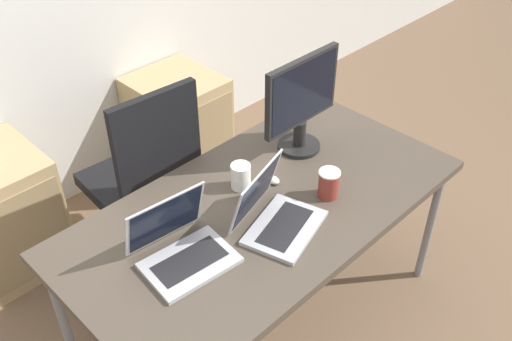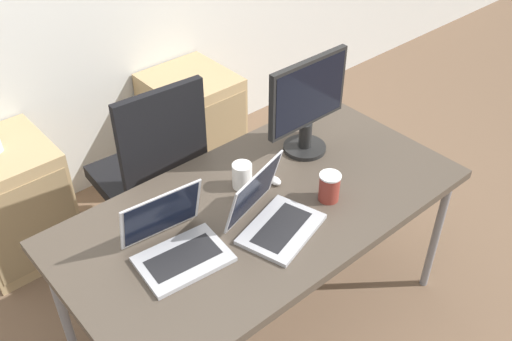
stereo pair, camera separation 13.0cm
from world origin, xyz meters
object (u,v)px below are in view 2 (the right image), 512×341
object	(u,v)px
office_chair	(153,190)
cabinet_right	(193,124)
monitor	(307,104)
mouse	(275,181)
cabinet_left	(14,203)
laptop_left	(176,244)
laptop_right	(272,216)
coffee_cup_white	(242,176)
coffee_cup_brown	(329,187)

from	to	relation	value
office_chair	cabinet_right	world-z (taller)	office_chair
monitor	mouse	size ratio (longest dim) A/B	7.30
cabinet_left	laptop_left	size ratio (longest dim) A/B	1.91
laptop_left	laptop_right	size ratio (longest dim) A/B	0.92
coffee_cup_white	coffee_cup_brown	bearing A→B (deg)	-54.30
office_chair	laptop_right	xyz separation A→B (m)	(0.04, -0.87, 0.39)
monitor	coffee_cup_brown	distance (m)	0.41
cabinet_left	monitor	world-z (taller)	monitor
laptop_right	monitor	bearing A→B (deg)	31.56
laptop_left	mouse	distance (m)	0.57
cabinet_right	mouse	size ratio (longest dim) A/B	10.54
cabinet_left	laptop_left	distance (m)	1.35
coffee_cup_white	office_chair	bearing A→B (deg)	100.83
cabinet_right	laptop_right	size ratio (longest dim) A/B	1.75
cabinet_right	mouse	xyz separation A→B (m)	(-0.38, -1.18, 0.44)
cabinet_right	mouse	distance (m)	1.31
cabinet_left	coffee_cup_brown	xyz separation A→B (m)	(0.90, -1.40, 0.49)
cabinet_left	mouse	size ratio (longest dim) A/B	10.54
office_chair	coffee_cup_brown	distance (m)	1.04
coffee_cup_brown	laptop_right	bearing A→B (deg)	173.44
coffee_cup_white	coffee_cup_brown	world-z (taller)	coffee_cup_brown
mouse	monitor	bearing A→B (deg)	19.46
office_chair	cabinet_left	size ratio (longest dim) A/B	1.64
office_chair	laptop_right	world-z (taller)	office_chair
office_chair	coffee_cup_brown	xyz separation A→B (m)	(0.33, -0.90, 0.40)
laptop_right	mouse	xyz separation A→B (m)	(0.19, 0.19, -0.04)
laptop_right	mouse	world-z (taller)	laptop_right
cabinet_right	monitor	distance (m)	1.27
mouse	coffee_cup_white	world-z (taller)	coffee_cup_white
monitor	cabinet_left	bearing A→B (deg)	135.15
monitor	coffee_cup_white	size ratio (longest dim) A/B	4.06
coffee_cup_white	laptop_left	bearing A→B (deg)	-161.57
office_chair	cabinet_right	bearing A→B (deg)	39.11
cabinet_right	laptop_left	distance (m)	1.63
coffee_cup_white	coffee_cup_brown	size ratio (longest dim) A/B	0.90
laptop_left	monitor	world-z (taller)	monitor
coffee_cup_brown	office_chair	bearing A→B (deg)	110.25
cabinet_right	coffee_cup_brown	world-z (taller)	coffee_cup_brown
mouse	coffee_cup_white	xyz separation A→B (m)	(-0.12, 0.08, 0.04)
cabinet_right	coffee_cup_white	bearing A→B (deg)	-114.30
monitor	coffee_cup_brown	xyz separation A→B (m)	(-0.18, -0.32, -0.18)
cabinet_left	mouse	distance (m)	1.49
laptop_left	cabinet_left	bearing A→B (deg)	100.73
laptop_left	coffee_cup_white	bearing A→B (deg)	18.43
laptop_right	monitor	xyz separation A→B (m)	(0.47, 0.29, 0.20)
monitor	office_chair	bearing A→B (deg)	131.46
office_chair	monitor	bearing A→B (deg)	-48.54
cabinet_left	laptop_right	distance (m)	1.57
laptop_right	coffee_cup_brown	bearing A→B (deg)	-6.56
laptop_right	coffee_cup_white	size ratio (longest dim) A/B	3.34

